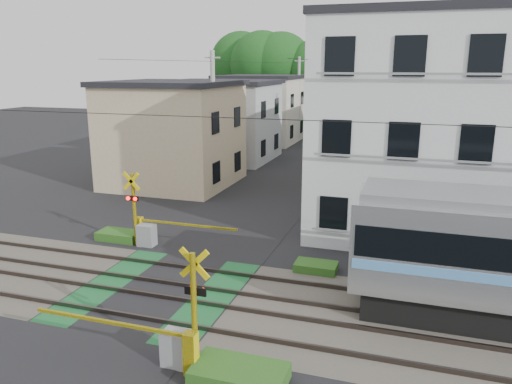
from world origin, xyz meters
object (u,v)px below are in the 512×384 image
(pedestrian, at_px, (334,141))
(crossing_signal_near, at_px, (179,341))
(apartment_block, at_px, (437,126))
(crossing_signal_far, at_px, (145,229))

(pedestrian, bearing_deg, crossing_signal_near, 84.04)
(apartment_block, bearing_deg, crossing_signal_far, -152.22)
(crossing_signal_near, bearing_deg, apartment_block, 65.78)
(crossing_signal_near, relative_size, pedestrian, 3.04)
(apartment_block, height_order, pedestrian, apartment_block)
(crossing_signal_far, xyz_separation_m, pedestrian, (3.42, 25.96, 0.07))
(crossing_signal_far, xyz_separation_m, apartment_block, (11.09, 5.84, 3.94))
(crossing_signal_far, distance_m, apartment_block, 13.14)
(crossing_signal_near, height_order, apartment_block, apartment_block)
(apartment_block, bearing_deg, pedestrian, 110.87)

